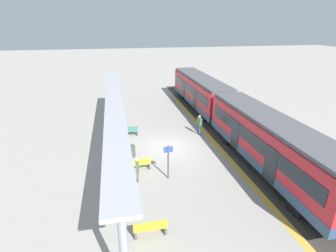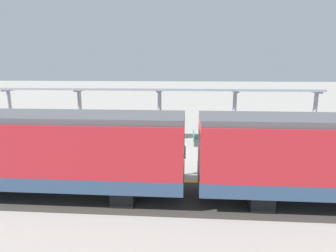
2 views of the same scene
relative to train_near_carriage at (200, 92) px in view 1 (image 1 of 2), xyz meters
name	(u,v)px [view 1 (image 1 of 2)]	position (x,y,z in m)	size (l,w,h in m)	color
ground_plane	(167,148)	(5.72, 9.34, -1.83)	(176.00, 176.00, 0.00)	#9E9B92
tactile_edge_strip	(215,143)	(1.80, 9.34, -1.83)	(0.41, 28.84, 0.01)	gold
trackbed	(236,141)	(-0.01, 9.34, -1.83)	(3.20, 40.84, 0.01)	#38332D
train_near_carriage	(200,92)	(0.00, 0.00, 0.00)	(2.65, 13.10, 3.48)	red
train_far_carriage	(270,143)	(0.00, 13.68, 0.00)	(2.65, 13.10, 3.48)	red
canopy_pillar_nearest	(114,92)	(9.41, -1.83, 0.03)	(1.10, 0.44, 3.67)	slate
canopy_pillar_second	(114,106)	(9.41, 3.72, 0.03)	(1.10, 0.44, 3.67)	slate
canopy_pillar_third	(116,128)	(9.41, 9.10, 0.03)	(1.10, 0.44, 3.67)	slate
canopy_pillar_fourth	(119,170)	(9.41, 15.04, 0.03)	(1.10, 0.44, 3.67)	slate
canopy_beam	(114,104)	(9.41, 9.33, 1.91)	(1.20, 23.12, 0.16)	#A8AAB2
bench_near_end	(129,131)	(8.36, 6.48, -1.39)	(1.51, 0.47, 0.86)	#397567
bench_mid_platform	(150,228)	(8.23, 17.84, -1.39)	(1.50, 0.45, 0.86)	gold
bench_far_end	(139,164)	(8.12, 12.14, -1.39)	(1.52, 0.51, 0.86)	gold
trash_bin	(132,151)	(8.42, 10.21, -1.40)	(0.48, 0.48, 0.87)	#434F48
platform_info_sign	(168,159)	(6.47, 13.44, -0.50)	(0.56, 0.10, 2.20)	#4C4C51
passenger_waiting_near_edge	(199,122)	(2.51, 7.37, -0.74)	(0.35, 0.54, 1.74)	#335B83
passenger_by_the_benches	(137,167)	(8.34, 13.46, -0.84)	(0.24, 0.47, 1.58)	#4B6350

